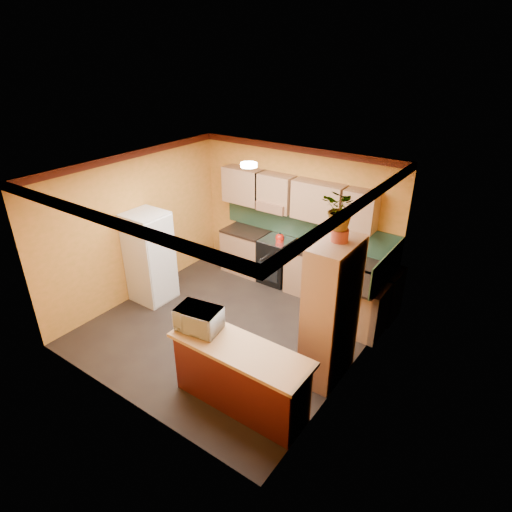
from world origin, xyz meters
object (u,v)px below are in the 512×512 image
Objects in this scene: base_cabinets_back at (304,270)px; breakfast_bar at (240,378)px; fridge at (150,257)px; pantry at (331,313)px; microwave at (199,319)px; stove at (276,260)px.

base_cabinets_back is 2.03× the size of breakfast_bar.
base_cabinets_back is at bearing 40.90° from fridge.
pantry is at bearing -52.31° from base_cabinets_back.
pantry is 1.49m from breakfast_bar.
fridge is 0.94× the size of breakfast_bar.
fridge is 2.57m from microwave.
stove is at bearing 93.43° from microwave.
fridge is at bearing -139.10° from base_cabinets_back.
fridge is 3.61m from pantry.
fridge is at bearing 142.31° from microwave.
base_cabinets_back is at bearing 0.00° from stove.
pantry reaches higher than base_cabinets_back.
microwave is (0.74, -3.05, 0.63)m from stove.
stove is at bearing -180.00° from base_cabinets_back.
base_cabinets_back is 3.12m from microwave.
pantry is at bearing 0.04° from fridge.
stove is 0.43× the size of pantry.
base_cabinets_back is 1.74× the size of pantry.
pantry is (2.07, -1.87, 0.59)m from stove.
stove is at bearing 50.64° from fridge.
stove is 2.85m from pantry.
fridge is (-1.53, -1.87, 0.39)m from stove.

